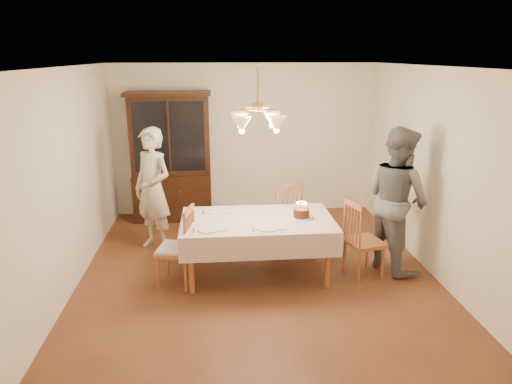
{
  "coord_description": "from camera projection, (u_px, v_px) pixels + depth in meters",
  "views": [
    {
      "loc": [
        -0.5,
        -5.34,
        2.74
      ],
      "look_at": [
        0.0,
        0.2,
        1.05
      ],
      "focal_mm": 32.0,
      "sensor_mm": 36.0,
      "label": 1
    }
  ],
  "objects": [
    {
      "name": "place_setting_far_left",
      "position": [
        217.0,
        211.0,
        5.96
      ],
      "size": [
        0.38,
        0.23,
        0.02
      ],
      "color": "white",
      "rests_on": "dining_table"
    },
    {
      "name": "chair_right_end",
      "position": [
        363.0,
        243.0,
        5.78
      ],
      "size": [
        0.51,
        0.53,
        1.0
      ],
      "color": "#964F2B",
      "rests_on": "ground"
    },
    {
      "name": "birthday_cake",
      "position": [
        301.0,
        214.0,
        5.73
      ],
      "size": [
        0.3,
        0.3,
        0.21
      ],
      "color": "white",
      "rests_on": "dining_table"
    },
    {
      "name": "room_shell",
      "position": [
        258.0,
        155.0,
        5.47
      ],
      "size": [
        5.0,
        5.0,
        5.0
      ],
      "color": "white",
      "rests_on": "ground"
    },
    {
      "name": "place_setting_near_right",
      "position": [
        268.0,
        228.0,
        5.38
      ],
      "size": [
        0.4,
        0.25,
        0.02
      ],
      "color": "white",
      "rests_on": "dining_table"
    },
    {
      "name": "china_hutch",
      "position": [
        171.0,
        159.0,
        7.67
      ],
      "size": [
        1.38,
        0.54,
        2.16
      ],
      "color": "black",
      "rests_on": "ground"
    },
    {
      "name": "adult_in_grey",
      "position": [
        397.0,
        199.0,
        5.88
      ],
      "size": [
        0.98,
        1.11,
        1.89
      ],
      "primitive_type": "imported",
      "rotation": [
        0.0,
        0.0,
        1.92
      ],
      "color": "slate",
      "rests_on": "ground"
    },
    {
      "name": "ground",
      "position": [
        257.0,
        274.0,
        5.93
      ],
      "size": [
        5.0,
        5.0,
        0.0
      ],
      "primitive_type": "plane",
      "color": "#582E19",
      "rests_on": "ground"
    },
    {
      "name": "chair_far_side",
      "position": [
        283.0,
        219.0,
        6.63
      ],
      "size": [
        0.56,
        0.55,
        1.0
      ],
      "color": "#964F2B",
      "rests_on": "ground"
    },
    {
      "name": "chair_left_end",
      "position": [
        176.0,
        250.0,
        5.54
      ],
      "size": [
        0.51,
        0.52,
        1.0
      ],
      "color": "#964F2B",
      "rests_on": "ground"
    },
    {
      "name": "chandelier",
      "position": [
        258.0,
        122.0,
        5.36
      ],
      "size": [
        0.62,
        0.62,
        0.73
      ],
      "color": "#BF8C3F",
      "rests_on": "ground"
    },
    {
      "name": "elderly_woman",
      "position": [
        153.0,
        190.0,
        6.47
      ],
      "size": [
        0.77,
        0.75,
        1.78
      ],
      "primitive_type": "imported",
      "rotation": [
        0.0,
        0.0,
        -0.71
      ],
      "color": "beige",
      "rests_on": "ground"
    },
    {
      "name": "dining_table",
      "position": [
        257.0,
        224.0,
        5.73
      ],
      "size": [
        1.9,
        1.1,
        0.76
      ],
      "color": "#964F2B",
      "rests_on": "ground"
    },
    {
      "name": "place_setting_near_left",
      "position": [
        209.0,
        229.0,
        5.35
      ],
      "size": [
        0.39,
        0.25,
        0.02
      ],
      "color": "white",
      "rests_on": "dining_table"
    }
  ]
}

